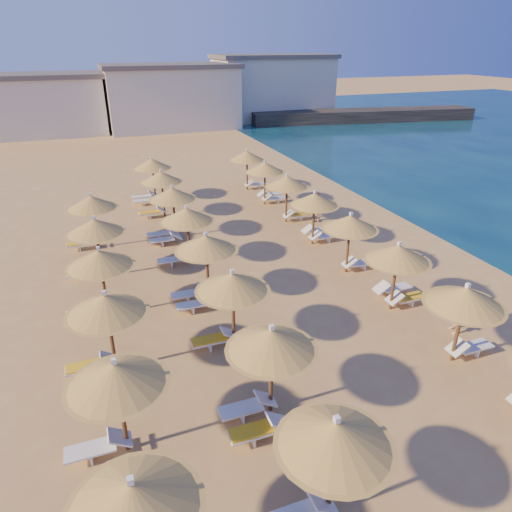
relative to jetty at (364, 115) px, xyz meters
name	(u,v)px	position (x,y,z in m)	size (l,w,h in m)	color
ground	(321,325)	(-27.82, -40.93, -0.75)	(220.00, 220.00, 0.00)	tan
jetty	(364,115)	(0.00, 0.00, 0.00)	(30.00, 4.00, 1.50)	black
hotel_blocks	(175,95)	(-23.83, 5.25, 2.95)	(45.29, 11.73, 8.10)	silver
parasol_row_east	(372,238)	(-24.67, -39.12, 1.65)	(2.56, 33.51, 2.91)	brown
parasol_row_west	(218,262)	(-31.21, -39.12, 1.65)	(2.56, 33.51, 2.91)	brown
parasol_row_inland	(103,280)	(-35.24, -39.12, 1.65)	(2.56, 19.76, 2.91)	brown
loungers	(266,303)	(-29.36, -39.22, -0.41)	(13.63, 31.49, 0.66)	white
beachgoer_a	(458,310)	(-23.43, -42.98, 0.17)	(0.67, 0.44, 1.84)	tan
beachgoer_c	(316,207)	(-22.97, -31.05, 0.16)	(1.07, 0.45, 1.83)	tan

